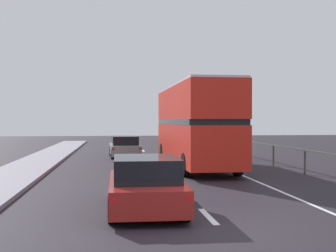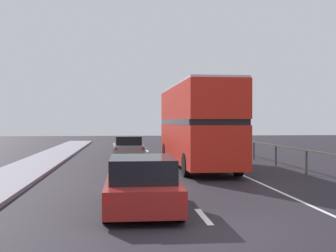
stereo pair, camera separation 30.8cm
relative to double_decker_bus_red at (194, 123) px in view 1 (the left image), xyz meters
name	(u,v)px [view 1 (the left image)]	position (x,y,z in m)	size (l,w,h in m)	color
ground_plane	(220,231)	(-1.75, -12.58, -2.26)	(75.44, 120.00, 0.10)	black
lane_paint_markings	(218,176)	(0.32, -3.80, -2.21)	(3.33, 46.00, 0.01)	silver
bridge_side_railing	(305,154)	(4.22, -3.58, -1.31)	(0.10, 42.00, 1.09)	#47554A
double_decker_bus_red	(194,123)	(0.00, 0.00, 0.00)	(2.62, 10.70, 4.11)	red
hatchback_car_near	(145,185)	(-3.22, -10.42, -1.54)	(1.92, 4.36, 1.40)	maroon
sedan_car_ahead	(125,147)	(-3.34, 6.67, -1.55)	(1.99, 4.38, 1.37)	gray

